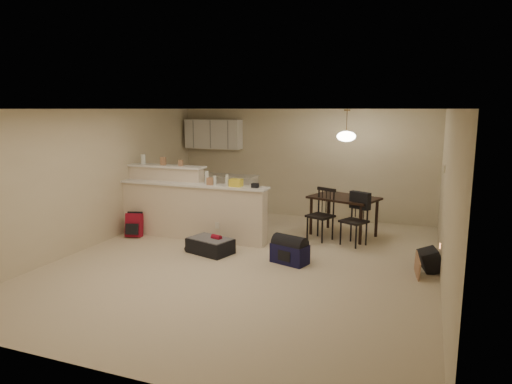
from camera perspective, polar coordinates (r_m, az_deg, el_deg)
The scene contains 23 objects.
room at distance 7.37m, azimuth -1.20°, elevation 0.57°, with size 7.00×7.02×2.50m.
breakfast_bar at distance 9.12m, azimuth -9.16°, elevation -1.77°, with size 3.08×0.58×1.39m.
upper_cabinets at distance 11.21m, azimuth -5.33°, elevation 7.22°, with size 1.40×0.34×0.70m, color white.
kitchen_counter at distance 11.18m, azimuth -4.58°, elevation -0.27°, with size 1.80×0.60×0.90m, color white.
thermostat at distance 8.35m, azimuth 22.47°, elevation 2.67°, with size 0.02×0.12×0.12m, color beige.
jar at distance 9.61m, azimuth -13.92°, elevation 4.00°, with size 0.10×0.10×0.20m, color silver.
cereal_box at distance 9.35m, azimuth -11.53°, elevation 3.81°, with size 0.10×0.07×0.16m, color #A47654.
small_box at distance 9.15m, azimuth -9.39°, elevation 3.61°, with size 0.08×0.06×0.12m, color #A47654.
bottle_a at distance 8.66m, azimuth -6.17°, elevation 1.78°, with size 0.07×0.07×0.26m, color silver.
bottle_b at distance 8.59m, azimuth -5.18°, elevation 1.46°, with size 0.06×0.06×0.18m, color silver.
bag_lump at distance 8.42m, azimuth -2.50°, elevation 1.17°, with size 0.22×0.18×0.14m, color #A47654.
pouch at distance 8.28m, azimuth -0.11°, elevation 0.82°, with size 0.12×0.10×0.08m, color #A47654.
extra_item_x at distance 8.64m, azimuth -5.69°, elevation 1.35°, with size 0.13×0.10×0.14m, color #A47654.
extra_item_y at distance 8.48m, azimuth -3.64°, elevation 1.49°, with size 0.06×0.06×0.22m, color silver.
dining_table at distance 9.19m, azimuth 10.94°, elevation -1.19°, with size 1.47×1.21×0.79m.
pendant_lamp at distance 9.03m, azimuth 11.22°, elevation 6.90°, with size 0.36×0.36×0.62m.
dining_chair_near at distance 8.86m, azimuth 8.04°, elevation -2.80°, with size 0.44×0.42×1.00m, color black, non-canonical shape.
dining_chair_far at distance 8.63m, azimuth 12.14°, elevation -3.42°, with size 0.42×0.40×0.97m, color black, non-canonical shape.
suitcase at distance 8.11m, azimuth -5.73°, elevation -6.72°, with size 0.76×0.49×0.26m, color black.
red_backpack at distance 9.37m, azimuth -14.97°, elevation -4.02°, with size 0.31×0.19×0.47m, color maroon.
navy_duffel at distance 7.57m, azimuth 4.23°, elevation -7.68°, with size 0.59×0.32×0.32m, color #121138.
black_daypack at distance 7.70m, azimuth 20.94°, elevation -7.99°, with size 0.38×0.27×0.33m, color black.
cardboard_sheet at distance 7.35m, azimuth 19.53°, elevation -8.81°, with size 0.43×0.02×0.33m, color #A47654.
Camera 1 is at (2.72, -6.73, 2.50)m, focal length 32.00 mm.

